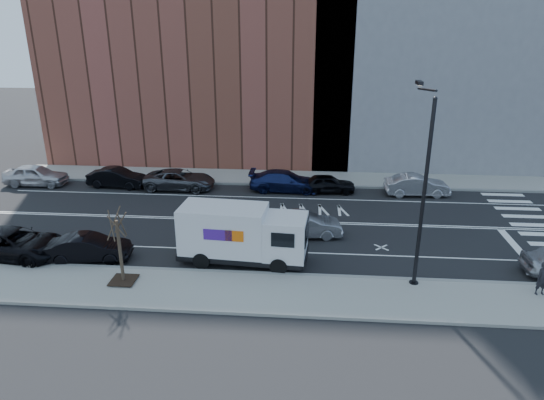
% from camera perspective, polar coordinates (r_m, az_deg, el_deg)
% --- Properties ---
extents(ground, '(120.00, 120.00, 0.00)m').
position_cam_1_polar(ground, '(30.87, 0.86, -2.52)').
color(ground, black).
rests_on(ground, ground).
extents(sidewalk_near, '(44.00, 3.60, 0.15)m').
position_cam_1_polar(sidewalk_near, '(23.01, -0.64, -10.92)').
color(sidewalk_near, gray).
rests_on(sidewalk_near, ground).
extents(sidewalk_far, '(44.00, 3.60, 0.15)m').
position_cam_1_polar(sidewalk_far, '(39.09, 1.73, 2.62)').
color(sidewalk_far, gray).
rests_on(sidewalk_far, ground).
extents(curb_near, '(44.00, 0.25, 0.17)m').
position_cam_1_polar(curb_near, '(24.56, -0.25, -8.72)').
color(curb_near, gray).
rests_on(curb_near, ground).
extents(curb_far, '(44.00, 0.25, 0.17)m').
position_cam_1_polar(curb_far, '(37.38, 1.58, 1.79)').
color(curb_far, gray).
rests_on(curb_far, ground).
extents(crosswalk, '(3.00, 14.00, 0.01)m').
position_cam_1_polar(crosswalk, '(33.91, 28.99, -3.06)').
color(crosswalk, white).
rests_on(crosswalk, ground).
extents(road_markings, '(40.00, 8.60, 0.01)m').
position_cam_1_polar(road_markings, '(30.87, 0.86, -2.51)').
color(road_markings, white).
rests_on(road_markings, ground).
extents(bldg_brick, '(26.00, 10.00, 22.00)m').
position_cam_1_polar(bldg_brick, '(45.06, -8.42, 18.93)').
color(bldg_brick, brown).
rests_on(bldg_brick, ground).
extents(bldg_concrete, '(20.00, 10.00, 26.00)m').
position_cam_1_polar(bldg_concrete, '(45.12, 18.92, 20.66)').
color(bldg_concrete, slate).
rests_on(bldg_concrete, ground).
extents(streetlight, '(0.44, 4.02, 9.34)m').
position_cam_1_polar(streetlight, '(23.13, 17.31, 1.95)').
color(streetlight, black).
rests_on(streetlight, ground).
extents(street_tree, '(1.20, 1.20, 3.75)m').
position_cam_1_polar(street_tree, '(24.28, -17.36, -6.46)').
color(street_tree, black).
rests_on(street_tree, ground).
extents(fedex_van, '(6.84, 2.80, 3.06)m').
position_cam_1_polar(fedex_van, '(25.28, -3.56, -4.00)').
color(fedex_van, black).
rests_on(fedex_van, ground).
extents(far_parked_a, '(4.79, 2.03, 1.62)m').
position_cam_1_polar(far_parked_a, '(41.55, -26.03, 2.65)').
color(far_parked_a, '#B4B3B8').
rests_on(far_parked_a, ground).
extents(far_parked_b, '(4.55, 1.91, 1.46)m').
position_cam_1_polar(far_parked_b, '(38.84, -17.75, 2.52)').
color(far_parked_b, black).
rests_on(far_parked_b, ground).
extents(far_parked_c, '(5.33, 2.52, 1.47)m').
position_cam_1_polar(far_parked_c, '(37.19, -10.83, 2.38)').
color(far_parked_c, '#45474C').
rests_on(far_parked_c, ground).
extents(far_parked_d, '(5.28, 2.22, 1.52)m').
position_cam_1_polar(far_parked_d, '(36.14, 1.50, 2.25)').
color(far_parked_d, '#151E4C').
rests_on(far_parked_d, ground).
extents(far_parked_e, '(4.12, 1.95, 1.36)m').
position_cam_1_polar(far_parked_e, '(36.00, 6.58, 1.92)').
color(far_parked_e, black).
rests_on(far_parked_e, ground).
extents(far_parked_f, '(4.66, 1.86, 1.51)m').
position_cam_1_polar(far_parked_f, '(36.74, 16.67, 1.67)').
color(far_parked_f, '#B3B2B7').
rests_on(far_parked_f, ground).
extents(driving_sedan, '(4.60, 2.08, 1.46)m').
position_cam_1_polar(driving_sedan, '(28.57, 3.77, -2.93)').
color(driving_sedan, '#9A9A9E').
rests_on(driving_sedan, ground).
extents(near_parked_rear_a, '(4.47, 2.08, 1.42)m').
position_cam_1_polar(near_parked_rear_a, '(27.54, -20.71, -5.29)').
color(near_parked_rear_a, black).
rests_on(near_parked_rear_a, ground).
extents(near_parked_rear_b, '(5.84, 3.12, 1.56)m').
position_cam_1_polar(near_parked_rear_b, '(29.56, -28.07, -4.53)').
color(near_parked_rear_b, black).
rests_on(near_parked_rear_b, ground).
extents(pedestrian, '(0.65, 0.48, 1.62)m').
position_cam_1_polar(pedestrian, '(25.60, 29.23, -8.07)').
color(pedestrian, black).
rests_on(pedestrian, sidewalk_near).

